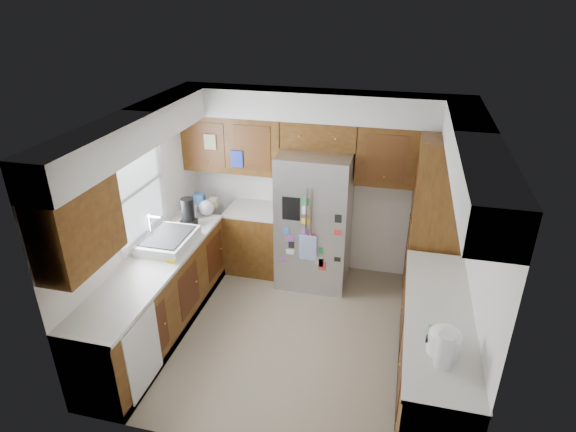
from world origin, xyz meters
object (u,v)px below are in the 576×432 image
object	(u,v)px
fridge	(314,220)
rice_cooker	(445,340)
paper_towel	(445,350)
pantry	(437,222)

from	to	relation	value
fridge	rice_cooker	world-z (taller)	fridge
paper_towel	pantry	bearing A→B (deg)	89.69
rice_cooker	paper_towel	xyz separation A→B (m)	(-0.01, -0.16, 0.03)
pantry	fridge	size ratio (longest dim) A/B	1.19
fridge	rice_cooker	bearing A→B (deg)	-55.74
pantry	paper_towel	size ratio (longest dim) A/B	7.14
fridge	pantry	bearing A→B (deg)	-2.06
fridge	paper_towel	distance (m)	2.80
fridge	paper_towel	bearing A→B (deg)	-57.81
pantry	paper_towel	bearing A→B (deg)	-90.31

